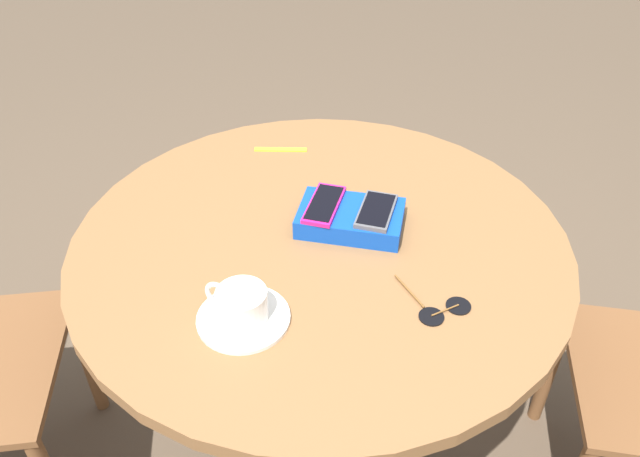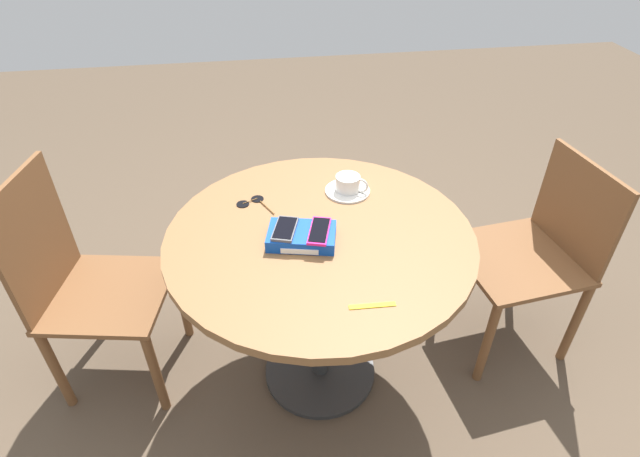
% 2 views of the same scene
% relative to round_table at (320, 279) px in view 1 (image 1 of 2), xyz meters
% --- Properties ---
extents(ground_plane, '(8.00, 8.00, 0.00)m').
position_rel_round_table_xyz_m(ground_plane, '(0.00, 0.00, -0.61)').
color(ground_plane, brown).
extents(round_table, '(1.02, 1.02, 0.72)m').
position_rel_round_table_xyz_m(round_table, '(0.00, 0.00, 0.00)').
color(round_table, '#2D2D2D').
rests_on(round_table, ground_plane).
extents(phone_box, '(0.24, 0.18, 0.04)m').
position_rel_round_table_xyz_m(phone_box, '(-0.06, -0.03, 0.14)').
color(phone_box, '#0F42AD').
rests_on(phone_box, round_table).
extents(phone_gray, '(0.10, 0.14, 0.01)m').
position_rel_round_table_xyz_m(phone_gray, '(-0.12, -0.02, 0.17)').
color(phone_gray, '#515156').
rests_on(phone_gray, phone_box).
extents(phone_magenta, '(0.10, 0.15, 0.01)m').
position_rel_round_table_xyz_m(phone_magenta, '(-0.01, -0.05, 0.17)').
color(phone_magenta, '#D11975').
rests_on(phone_magenta, phone_box).
extents(saucer, '(0.17, 0.17, 0.01)m').
position_rel_round_table_xyz_m(saucer, '(0.14, 0.23, 0.12)').
color(saucer, silver).
rests_on(saucer, round_table).
extents(coffee_cup, '(0.11, 0.09, 0.06)m').
position_rel_round_table_xyz_m(coffee_cup, '(0.14, 0.23, 0.16)').
color(coffee_cup, silver).
rests_on(coffee_cup, saucer).
extents(lanyard_strap, '(0.13, 0.02, 0.00)m').
position_rel_round_table_xyz_m(lanyard_strap, '(0.09, -0.35, 0.12)').
color(lanyard_strap, yellow).
rests_on(lanyard_strap, round_table).
extents(sunglasses, '(0.13, 0.13, 0.01)m').
position_rel_round_table_xyz_m(sunglasses, '(-0.21, 0.22, 0.12)').
color(sunglasses, black).
rests_on(sunglasses, round_table).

